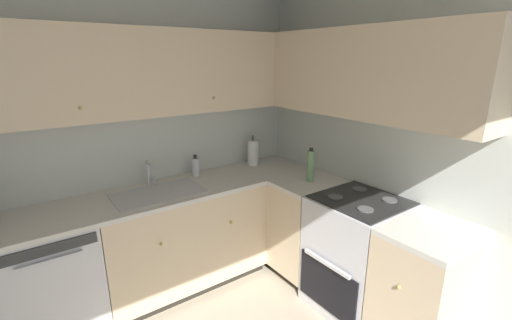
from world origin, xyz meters
TOP-DOWN VIEW (x-y plane):
  - wall_back at (0.00, 1.51)m, footprint 3.53×0.05m
  - wall_right at (1.74, 0.00)m, footprint 0.05×3.07m
  - dishwasher at (-0.55, 1.19)m, footprint 0.60×0.63m
  - lower_cabinets_back at (0.44, 1.19)m, footprint 1.36×0.62m
  - countertop_back at (0.43, 1.19)m, footprint 2.57×0.60m
  - lower_cabinets_right at (1.42, 0.10)m, footprint 0.62×1.54m
  - countertop_right at (1.42, 0.10)m, footprint 0.60×1.54m
  - oven_range at (1.44, 0.14)m, footprint 0.68×0.62m
  - upper_cabinets_back at (0.27, 1.33)m, footprint 2.25×0.34m
  - upper_cabinets_right at (1.56, 0.44)m, footprint 0.32×2.09m
  - sink at (0.25, 1.16)m, footprint 0.69×0.40m
  - faucet at (0.25, 1.37)m, footprint 0.07×0.16m
  - soap_bottle at (0.67, 1.37)m, footprint 0.07×0.07m
  - paper_towel_roll at (1.29, 1.35)m, footprint 0.11×0.11m
  - oil_bottle at (1.42, 0.67)m, footprint 0.06×0.06m

SIDE VIEW (x-z plane):
  - dishwasher at x=-0.55m, z-range 0.00..0.88m
  - lower_cabinets_right at x=1.42m, z-range 0.00..0.88m
  - lower_cabinets_back at x=0.44m, z-range 0.00..0.88m
  - oven_range at x=1.44m, z-range -0.07..0.99m
  - sink at x=0.25m, z-range 0.82..0.92m
  - countertop_back at x=0.43m, z-range 0.88..0.91m
  - countertop_right at x=1.42m, z-range 0.88..0.91m
  - soap_bottle at x=0.67m, z-range 0.90..1.10m
  - paper_towel_roll at x=1.29m, z-range 0.88..1.19m
  - faucet at x=0.25m, z-range 0.93..1.15m
  - oil_bottle at x=1.42m, z-range 0.90..1.20m
  - wall_back at x=0.00m, z-range 0.00..2.48m
  - wall_right at x=1.74m, z-range 0.00..2.48m
  - upper_cabinets_back at x=0.27m, z-range 1.51..2.15m
  - upper_cabinets_right at x=1.56m, z-range 1.51..2.15m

